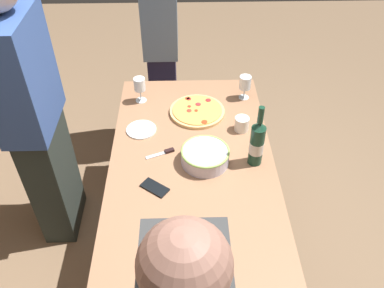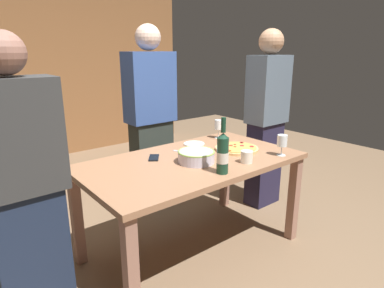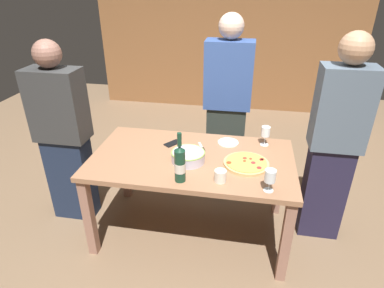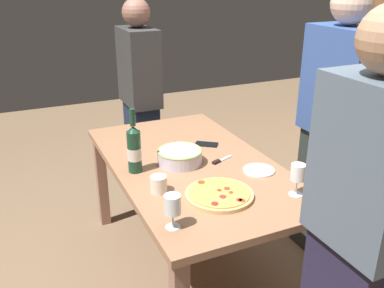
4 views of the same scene
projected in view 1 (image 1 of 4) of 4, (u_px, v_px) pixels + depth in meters
name	position (u px, v px, depth m)	size (l,w,h in m)	color
ground_plane	(192.00, 240.00, 2.71)	(8.00, 8.00, 0.00)	brown
dining_table	(192.00, 172.00, 2.28)	(1.60, 0.90, 0.75)	#9A6C4C
pizza	(197.00, 111.00, 2.53)	(0.34, 0.34, 0.03)	#DFB06D
serving_bowl	(205.00, 156.00, 2.17)	(0.26, 0.26, 0.09)	silver
wine_bottle	(257.00, 143.00, 2.11)	(0.08, 0.08, 0.37)	#173C2A
wine_glass_near_pizza	(245.00, 84.00, 2.59)	(0.07, 0.07, 0.16)	white
wine_glass_by_bottle	(140.00, 86.00, 2.56)	(0.07, 0.07, 0.17)	white
cup_amber	(242.00, 124.00, 2.38)	(0.09, 0.09, 0.09)	white
side_plate	(141.00, 130.00, 2.40)	(0.18, 0.18, 0.01)	white
cell_phone	(155.00, 188.00, 2.05)	(0.07, 0.14, 0.01)	black
pizza_knife	(164.00, 153.00, 2.25)	(0.08, 0.16, 0.02)	silver
person_host	(161.00, 44.00, 2.94)	(0.39, 0.24, 1.71)	#231F39
person_guest_right	(35.00, 120.00, 2.26)	(0.46, 0.24, 1.75)	#29302B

